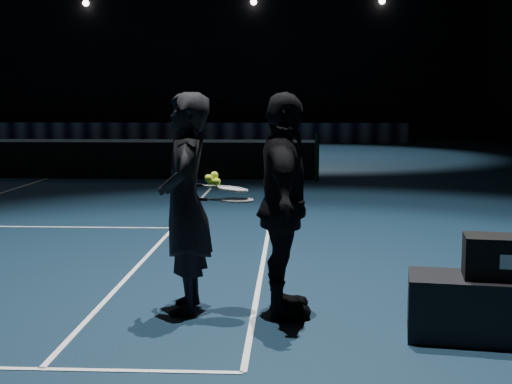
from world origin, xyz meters
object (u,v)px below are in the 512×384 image
(tennis_balls, at_px, (214,180))
(player_b, at_px, (284,206))
(racket_lower, at_px, (237,200))
(racket_upper, at_px, (232,189))
(player_a, at_px, (185,203))

(tennis_balls, bearing_deg, player_b, -6.70)
(racket_lower, distance_m, racket_upper, 0.11)
(player_a, height_order, racket_upper, player_a)
(player_a, relative_size, tennis_balls, 15.77)
(racket_lower, relative_size, racket_upper, 1.00)
(player_a, xyz_separation_m, tennis_balls, (0.25, -0.02, 0.21))
(racket_upper, xyz_separation_m, tennis_balls, (-0.15, -0.02, 0.08))
(player_a, bearing_deg, tennis_balls, 81.29)
(player_b, height_order, racket_lower, player_b)
(racket_upper, height_order, tennis_balls, tennis_balls)
(racket_upper, distance_m, tennis_balls, 0.17)
(player_b, xyz_separation_m, racket_lower, (-0.40, 0.04, 0.04))
(player_a, relative_size, player_b, 1.00)
(player_b, relative_size, tennis_balls, 15.77)
(player_b, distance_m, racket_lower, 0.40)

